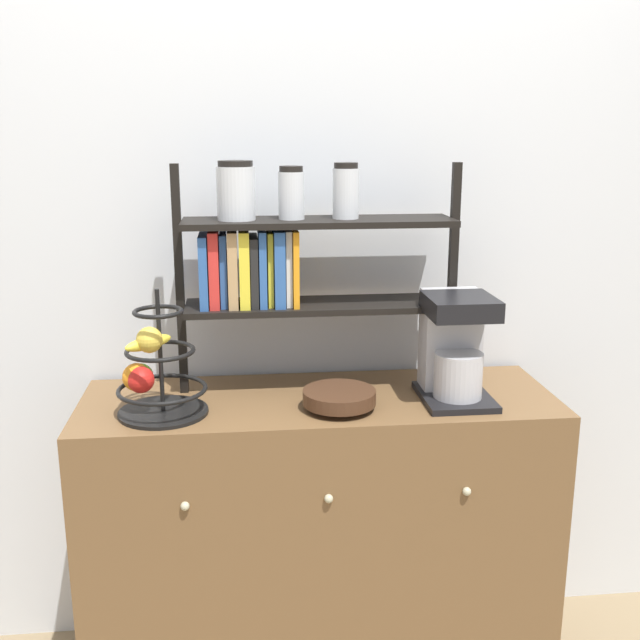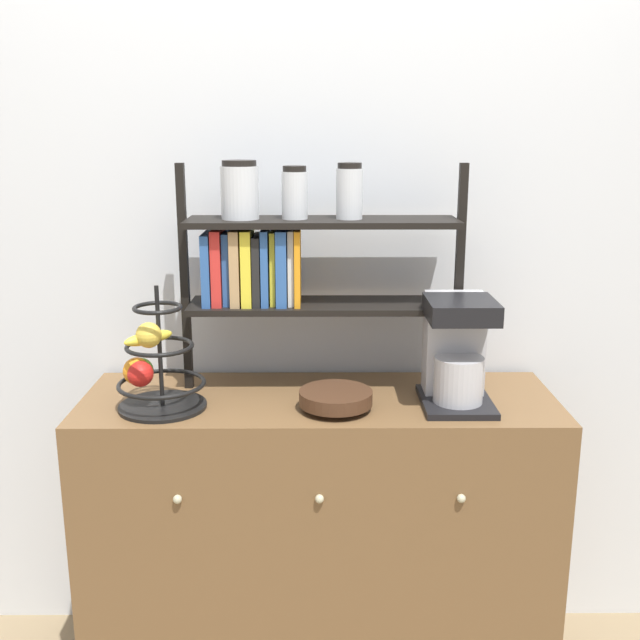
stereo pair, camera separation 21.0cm
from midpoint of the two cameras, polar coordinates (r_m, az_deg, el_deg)
The scene contains 6 objects.
wall_back at distance 2.34m, azimuth 2.48°, elevation 5.65°, with size 7.00×0.05×2.60m, color silver.
sideboard at distance 2.36m, azimuth 2.58°, elevation -16.25°, with size 1.37×0.48×0.90m.
coffee_maker at distance 2.14m, azimuth 13.15°, elevation -2.28°, with size 0.19×0.25×0.31m.
fruit_stand at distance 2.08m, azimuth -9.87°, elevation -3.65°, with size 0.24×0.24×0.35m.
wooden_bowl at distance 2.07m, azimuth 4.13°, elevation -6.04°, with size 0.20×0.20×0.06m.
shelf_hutch at distance 2.15m, azimuth -0.08°, elevation 5.19°, with size 0.82×0.20×0.67m.
Camera 2 is at (-0.01, -1.81, 1.65)m, focal length 42.00 mm.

